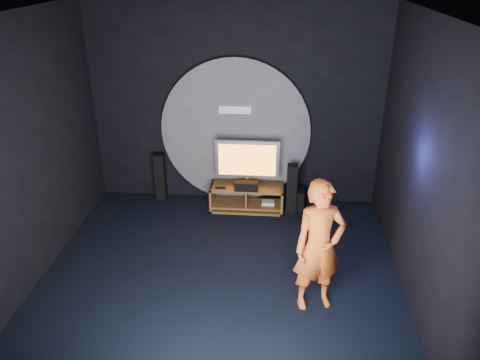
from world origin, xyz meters
name	(u,v)px	position (x,y,z in m)	size (l,w,h in m)	color
floor	(220,280)	(0.00, 0.00, 0.00)	(5.00, 5.00, 0.00)	black
back_wall	(236,106)	(0.00, 2.50, 1.75)	(5.00, 0.04, 3.50)	black
front_wall	(175,299)	(0.00, -2.50, 1.75)	(5.00, 0.04, 3.50)	black
left_wall	(22,158)	(-2.50, 0.00, 1.75)	(0.04, 5.00, 3.50)	black
right_wall	(425,172)	(2.50, 0.00, 1.75)	(0.04, 5.00, 3.50)	black
ceiling	(214,15)	(0.00, 0.00, 3.50)	(5.00, 5.00, 0.01)	black
wall_disc_panel	(235,132)	(0.00, 2.44, 1.30)	(2.60, 0.11, 2.60)	#515156
media_console	(247,199)	(0.24, 2.05, 0.20)	(1.28, 0.45, 0.45)	brown
tv	(247,161)	(0.23, 2.12, 0.90)	(1.10, 0.22, 0.82)	silver
center_speaker	(246,186)	(0.23, 1.91, 0.53)	(0.40, 0.15, 0.15)	black
remote	(220,188)	(-0.22, 1.93, 0.46)	(0.18, 0.05, 0.02)	black
tower_speaker_left	(160,177)	(-1.37, 2.35, 0.44)	(0.18, 0.19, 0.88)	black
tower_speaker_right	(292,188)	(1.01, 2.06, 0.44)	(0.18, 0.19, 0.88)	black
subwoofer	(295,199)	(1.08, 2.18, 0.17)	(0.32, 0.32, 0.35)	black
player	(319,247)	(1.28, -0.38, 0.87)	(0.64, 0.42, 1.75)	orange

